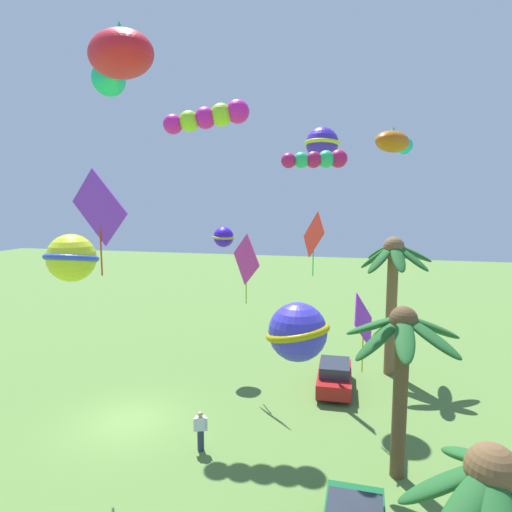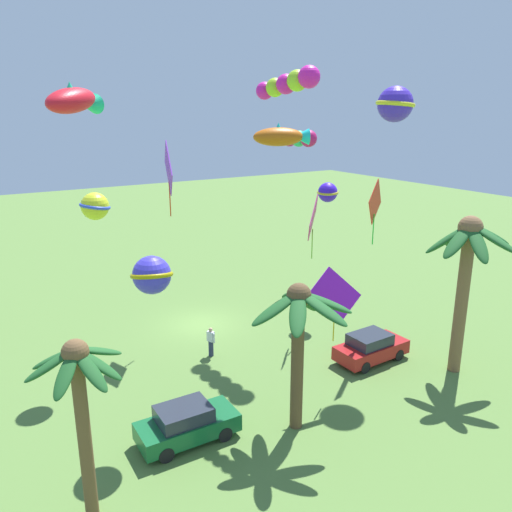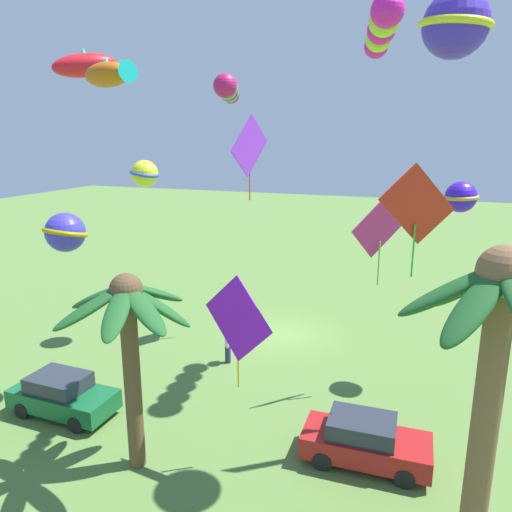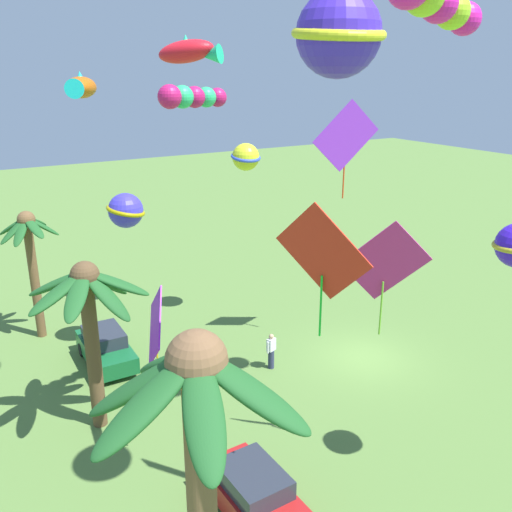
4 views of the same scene
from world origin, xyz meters
name	(u,v)px [view 2 (image 2 of 4)]	position (x,y,z in m)	size (l,w,h in m)	color
ground_plane	(202,324)	(0.00, 0.00, 0.00)	(120.00, 120.00, 0.00)	#567A38
palm_tree_0	(79,392)	(9.52, 11.76, 4.46)	(3.02, 2.74, 6.12)	brown
palm_tree_1	(467,259)	(-8.28, 11.68, 5.76)	(4.30, 4.14, 7.82)	brown
palm_tree_2	(299,321)	(1.18, 11.32, 4.66)	(4.11, 4.17, 6.18)	brown
parked_car_0	(187,424)	(5.37, 9.85, 0.75)	(3.93, 1.79, 1.51)	#145B2D
parked_car_1	(371,347)	(-5.39, 8.77, 0.75)	(3.95, 1.83, 1.51)	#A51919
spectator_0	(211,341)	(1.35, 3.96, 0.81)	(0.34, 0.52, 1.59)	#2D3351
kite_ball_0	(328,192)	(-7.73, 2.05, 7.65)	(1.86, 1.86, 1.20)	#3918DC
kite_ball_1	(395,104)	(-6.92, 7.77, 12.73)	(2.33, 2.33, 1.70)	#4327C7
kite_diamond_2	(335,295)	(-1.70, 10.06, 4.73)	(2.39, 0.74, 3.42)	purple
kite_fish_3	(74,101)	(7.26, 4.54, 12.80)	(2.96, 2.78, 1.34)	red
kite_diamond_4	(375,203)	(-6.32, 7.46, 7.94)	(2.12, 1.31, 3.42)	red
kite_tube_5	(292,139)	(-0.63, 8.11, 11.30)	(1.25, 2.47, 0.72)	#C61960
kite_ball_6	(152,275)	(5.88, 8.34, 6.49)	(2.05, 2.05, 1.46)	#3D34CD
kite_diamond_7	(313,218)	(-5.01, 4.14, 6.71)	(1.90, 1.89, 3.65)	#C62D83
kite_fish_8	(282,136)	(1.70, 10.74, 11.56)	(2.11, 1.55, 0.81)	#C1590F
kite_ball_9	(95,206)	(6.28, 2.32, 8.20)	(1.46, 1.45, 1.27)	yellow
kite_diamond_10	(169,169)	(1.73, 0.19, 9.43)	(0.82, 2.83, 4.07)	purple
kite_tube_11	(289,83)	(-4.42, 2.44, 13.84)	(1.79, 4.19, 1.67)	#EE1EA8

